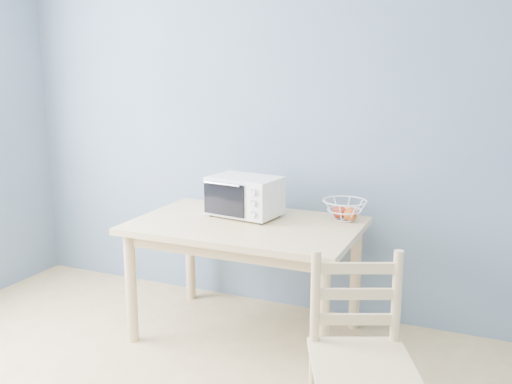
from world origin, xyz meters
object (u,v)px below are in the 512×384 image
at_px(dining_table, 246,238).
at_px(toaster_oven, 242,195).
at_px(dining_chair, 359,363).
at_px(fruit_basket, 345,210).

bearing_deg(dining_table, toaster_oven, 121.77).
height_order(toaster_oven, dining_chair, toaster_oven).
bearing_deg(toaster_oven, fruit_basket, 22.96).
height_order(dining_table, toaster_oven, toaster_oven).
xyz_separation_m(dining_table, toaster_oven, (-0.09, 0.14, 0.24)).
relative_size(dining_table, dining_chair, 1.54).
relative_size(dining_table, toaster_oven, 2.89).
bearing_deg(dining_chair, toaster_oven, 111.52).
relative_size(toaster_oven, dining_chair, 0.53).
distance_m(toaster_oven, dining_chair, 1.52).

